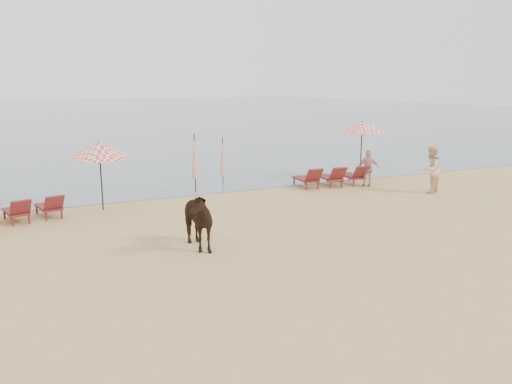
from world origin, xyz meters
TOP-DOWN VIEW (x-y plane):
  - ground at (0.00, 0.00)m, footprint 120.00×120.00m
  - sea at (0.00, 80.00)m, footprint 160.00×140.00m
  - lounger_cluster_left at (-6.92, 8.54)m, footprint 3.76×2.24m
  - lounger_cluster_right at (5.49, 9.29)m, footprint 2.95×1.91m
  - umbrella_open_left_b at (-3.82, 9.21)m, footprint 1.88×1.92m
  - umbrella_open_right at (7.58, 10.15)m, footprint 2.14×2.14m
  - umbrella_closed_left at (-0.05, 10.62)m, footprint 0.28×0.28m
  - umbrella_closed_right at (1.38, 11.29)m, footprint 0.25×0.25m
  - cow at (-2.27, 3.99)m, footprint 0.97×1.91m
  - beachgoer_right_a at (8.34, 6.64)m, footprint 1.13×1.05m
  - beachgoer_right_b at (6.86, 8.66)m, footprint 0.98×0.75m

SIDE VIEW (x-z plane):
  - ground at x=0.00m, z-range 0.00..0.00m
  - sea at x=0.00m, z-range -0.03..0.03m
  - lounger_cluster_left at x=-6.92m, z-range 0.11..0.67m
  - lounger_cluster_right at x=5.49m, z-range 0.12..0.74m
  - beachgoer_right_b at x=6.86m, z-range 0.00..1.54m
  - cow at x=-2.27m, z-range 0.00..1.57m
  - beachgoer_right_a at x=8.34m, z-range 0.00..1.86m
  - umbrella_closed_right at x=1.38m, z-range 0.23..2.26m
  - umbrella_closed_left at x=-0.05m, z-range 0.27..2.59m
  - umbrella_open_left_b at x=-3.82m, z-range 0.88..3.27m
  - umbrella_open_right at x=7.58m, z-range 1.05..3.66m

